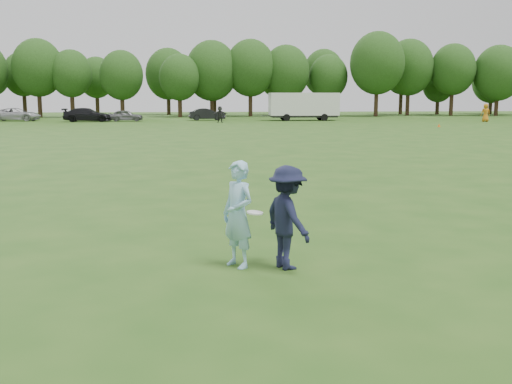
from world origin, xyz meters
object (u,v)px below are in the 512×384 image
Objects in this scene: car_d at (87,115)px; car_e at (126,116)px; car_f at (207,114)px; player_far_c at (486,113)px; cargo_trailer at (304,105)px; car_c at (16,115)px; thrower at (238,214)px; player_far_d at (220,114)px; field_cone at (439,125)px; defender at (288,217)px.

car_e is at bearing -81.69° from car_d.
car_f reaches higher than car_e.
player_far_c is at bearing -109.56° from car_f.
car_f is 0.47× the size of cargo_trailer.
car_c is 1.40× the size of car_e.
thrower is 61.03m from cargo_trailer.
car_e is (-10.41, 4.50, -0.23)m from player_far_d.
thrower reaches higher than player_far_d.
cargo_trailer is at bearing -89.07° from car_c.
cargo_trailer is (-9.64, 16.08, 1.63)m from field_cone.
cargo_trailer is (11.21, -1.71, 1.08)m from car_f.
player_far_d is 15.05m from car_d.
player_far_d is 22.73m from field_cone.
car_c is 21.73m from car_f.
player_far_d reaches higher than car_d.
cargo_trailer is (10.00, 4.66, 0.90)m from player_far_d.
cargo_trailer reaches higher than car_e.
cargo_trailer is (-19.36, 5.76, 0.77)m from player_far_c.
car_c reaches higher than field_cone.
defender is at bearing 41.30° from thrower.
thrower is 0.20× the size of cargo_trailer.
field_cone is (21.27, 43.84, -0.70)m from defender.
cargo_trailer is at bearing -89.60° from car_e.
car_e is at bearing 95.66° from car_f.
car_d is at bearing 98.51° from car_e.
thrower reaches higher than car_d.
thrower reaches higher than car_e.
field_cone is (34.18, -15.30, -0.61)m from car_d.
car_c is 0.59× the size of cargo_trailer.
player_far_c is 0.22× the size of cargo_trailer.
car_d is (-14.54, 3.88, -0.12)m from player_far_d.
car_d is 17.48× the size of field_cone.
player_far_c is 52.88m from car_c.
car_f is at bearing -86.45° from car_c.
thrower is 55.14m from player_far_d.
car_e is 20.44m from cargo_trailer.
field_cone is (20.85, -17.79, -0.55)m from car_f.
cargo_trailer is at bearing -8.41° from player_far_c.
player_far_d is 11.34m from car_e.
player_far_d is at bearing 6.01° from player_far_c.
car_f is (-1.22, 6.37, -0.18)m from player_far_d.
player_far_d is 0.20× the size of cargo_trailer.
car_f is 11.39m from cargo_trailer.
car_c is (-22.94, 6.76, -0.14)m from player_far_d.
defender is (0.79, -0.18, -0.03)m from thrower.
player_far_c is 0.38× the size of car_c.
thrower is at bearing 67.66° from player_far_c.
car_d is at bearing -10.58° from defender.
car_e is at bearing -179.55° from cargo_trailer.
car_f is (-30.57, 7.47, -0.31)m from player_far_c.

